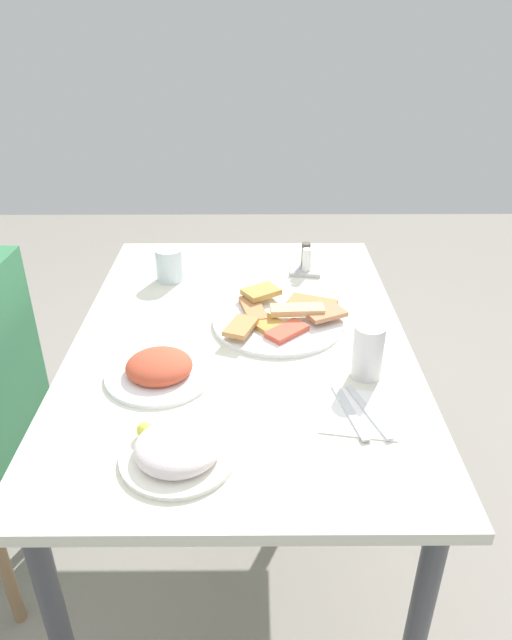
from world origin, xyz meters
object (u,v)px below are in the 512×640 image
object	(u,v)px
pide_platter	(279,318)
soda_can	(368,351)
dining_table	(241,363)
salad_plate_rice	(177,449)
condiment_caddy	(306,263)
fork	(368,411)
salad_plate_greens	(159,369)
drinking_glass	(170,265)
paper_napkin	(359,413)
spoon	(350,411)

from	to	relation	value
pide_platter	soda_can	bearing A→B (deg)	-142.09
dining_table	salad_plate_rice	size ratio (longest dim) A/B	5.72
soda_can	condiment_caddy	bearing A→B (deg)	9.05
salad_plate_rice	fork	bearing A→B (deg)	-71.11
condiment_caddy	salad_plate_rice	bearing A→B (deg)	159.89
salad_plate_greens	pide_platter	bearing A→B (deg)	-49.12
pide_platter	salad_plate_greens	size ratio (longest dim) A/B	1.43
salad_plate_greens	fork	xyz separation A→B (m)	(-0.13, -0.43, -0.01)
soda_can	drinking_glass	distance (m)	0.69
salad_plate_rice	fork	distance (m)	0.38
dining_table	pide_platter	world-z (taller)	pide_platter
paper_napkin	soda_can	bearing A→B (deg)	-15.10
soda_can	drinking_glass	size ratio (longest dim) A/B	1.29
soda_can	pide_platter	bearing A→B (deg)	37.91
pide_platter	drinking_glass	world-z (taller)	drinking_glass
pide_platter	spoon	size ratio (longest dim) A/B	1.91
spoon	paper_napkin	bearing A→B (deg)	-102.24
salad_plate_rice	soda_can	bearing A→B (deg)	-56.01
pide_platter	condiment_caddy	xyz separation A→B (m)	(0.31, -0.09, 0.01)
drinking_glass	condiment_caddy	xyz separation A→B (m)	(0.06, -0.40, -0.02)
salad_plate_rice	soda_can	xyz separation A→B (m)	(0.26, -0.38, 0.04)
salad_plate_rice	drinking_glass	world-z (taller)	drinking_glass
spoon	condiment_caddy	distance (m)	0.68
salad_plate_rice	spoon	distance (m)	0.35
dining_table	spoon	bearing A→B (deg)	-143.95
pide_platter	soda_can	world-z (taller)	soda_can
dining_table	soda_can	bearing A→B (deg)	-121.91
salad_plate_rice	paper_napkin	bearing A→B (deg)	-70.19
drinking_glass	condiment_caddy	size ratio (longest dim) A/B	0.94
salad_plate_rice	fork	size ratio (longest dim) A/B	1.18
pide_platter	drinking_glass	xyz separation A→B (m)	(0.26, 0.30, 0.03)
salad_plate_greens	paper_napkin	world-z (taller)	salad_plate_greens
soda_can	paper_napkin	world-z (taller)	soda_can
drinking_glass	spoon	world-z (taller)	drinking_glass
soda_can	paper_napkin	xyz separation A→B (m)	(-0.13, 0.04, -0.06)
pide_platter	fork	world-z (taller)	pide_platter
paper_napkin	condiment_caddy	size ratio (longest dim) A/B	1.48
condiment_caddy	pide_platter	bearing A→B (deg)	163.36
dining_table	soda_can	size ratio (longest dim) A/B	9.79
pide_platter	condiment_caddy	bearing A→B (deg)	-16.64
salad_plate_greens	condiment_caddy	size ratio (longest dim) A/B	2.34
paper_napkin	condiment_caddy	world-z (taller)	condiment_caddy
paper_napkin	spoon	xyz separation A→B (m)	(0.00, 0.02, 0.00)
salad_plate_greens	soda_can	xyz separation A→B (m)	(0.00, -0.45, 0.04)
dining_table	condiment_caddy	world-z (taller)	condiment_caddy
fork	paper_napkin	bearing A→B (deg)	72.10
pide_platter	spoon	distance (m)	0.38
salad_plate_greens	drinking_glass	distance (m)	0.49
drinking_glass	salad_plate_rice	bearing A→B (deg)	-171.98
salad_plate_greens	soda_can	size ratio (longest dim) A/B	1.93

